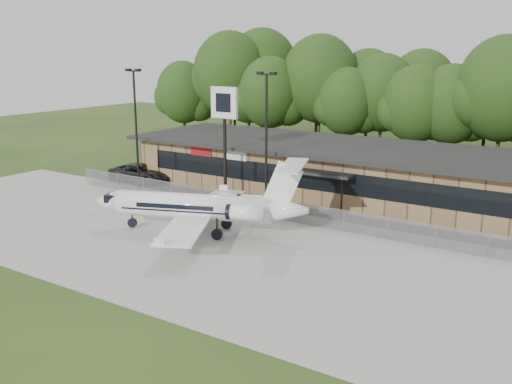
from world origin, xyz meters
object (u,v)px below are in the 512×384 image
Objects in this scene: suv at (141,173)px; pole_sign at (224,115)px; terminal at (369,173)px; business_jet at (202,208)px.

suv is 12.45m from pole_sign.
terminal is 15.36m from business_jet.
business_jet is at bearing -111.42° from terminal.
pole_sign is (-8.94, -7.15, 4.74)m from terminal.
terminal is at bearing -78.43° from suv.
pole_sign is at bearing -103.04° from suv.
business_jet is 9.41m from pole_sign.
business_jet is 1.62× the size of pole_sign.
business_jet is (-5.61, -14.30, -0.39)m from terminal.
terminal is at bearing 47.92° from business_jet.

